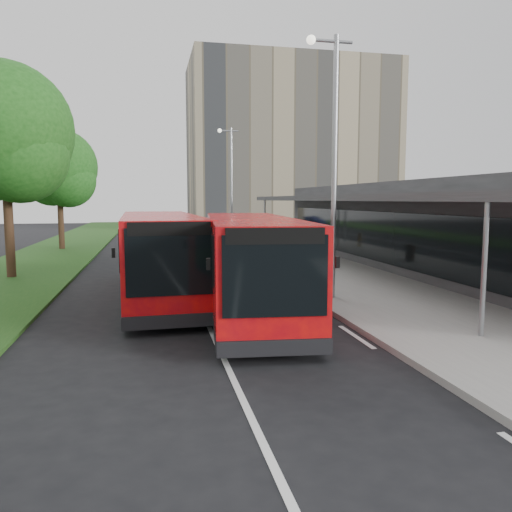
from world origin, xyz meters
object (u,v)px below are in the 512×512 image
at_px(bus_second, 160,256).
at_px(litter_bin, 295,255).
at_px(tree_far, 59,172).
at_px(bus_main, 250,264).
at_px(lamp_post_far, 230,178).
at_px(bollard, 252,242).
at_px(car_far, 154,223).
at_px(lamp_post_near, 332,151).
at_px(tree_mid, 4,140).
at_px(car_near, 189,227).

xyz_separation_m(bus_second, litter_bin, (6.52, 6.54, -0.85)).
bearing_deg(tree_far, bus_main, -67.16).
relative_size(lamp_post_far, bollard, 8.95).
relative_size(lamp_post_far, car_far, 2.14).
bearing_deg(bus_second, car_far, 88.07).
xyz_separation_m(lamp_post_far, litter_bin, (1.29, -11.73, -4.16)).
height_order(tree_far, bollard, tree_far).
bearing_deg(lamp_post_near, tree_far, 120.29).
height_order(lamp_post_near, bollard, lamp_post_near).
height_order(tree_mid, tree_far, tree_mid).
bearing_deg(tree_far, car_far, 75.96).
relative_size(lamp_post_far, car_near, 2.56).
height_order(lamp_post_near, car_near, lamp_post_near).
distance_m(lamp_post_near, litter_bin, 9.35).
bearing_deg(tree_mid, lamp_post_far, 49.32).
bearing_deg(tree_mid, car_near, 71.75).
bearing_deg(lamp_post_near, lamp_post_far, 90.00).
distance_m(bus_main, bollard, 17.16).
bearing_deg(bus_main, lamp_post_far, 88.09).
height_order(lamp_post_near, car_far, lamp_post_near).
xyz_separation_m(lamp_post_far, bus_main, (-2.74, -20.87, -3.32)).
bearing_deg(bollard, car_near, 97.10).
bearing_deg(bus_second, bus_main, -48.00).
distance_m(lamp_post_near, bus_main, 4.39).
bearing_deg(bollard, lamp_post_near, -92.53).
xyz_separation_m(tree_mid, car_far, (5.99, 35.93, -4.98)).
distance_m(bus_second, bollard, 15.40).
bearing_deg(tree_mid, lamp_post_near, -32.36).
bearing_deg(car_near, bus_main, -103.80).
bearing_deg(litter_bin, bus_second, -134.93).
bearing_deg(bus_main, lamp_post_near, 23.13).
bearing_deg(car_far, litter_bin, -63.74).
height_order(tree_far, bus_second, tree_far).
relative_size(tree_mid, bollard, 9.70).
relative_size(lamp_post_far, bus_second, 0.82).
relative_size(bus_main, bollard, 10.97).
xyz_separation_m(tree_far, car_far, (5.99, 23.93, -4.35)).
bearing_deg(litter_bin, bus_main, -113.79).
xyz_separation_m(tree_far, lamp_post_near, (11.13, -19.05, -0.25)).
relative_size(tree_far, lamp_post_near, 0.96).
xyz_separation_m(bus_main, car_far, (-2.41, 43.85, -0.78)).
relative_size(bus_second, car_near, 3.12).
distance_m(tree_mid, lamp_post_near, 13.20).
bearing_deg(lamp_post_near, tree_mid, 147.64).
relative_size(lamp_post_near, car_near, 2.56).
height_order(bollard, car_near, car_near).
bearing_deg(bus_main, car_far, 98.70).
bearing_deg(car_near, litter_bin, -95.89).
bearing_deg(tree_mid, car_far, 80.54).
distance_m(tree_mid, car_near, 30.41).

